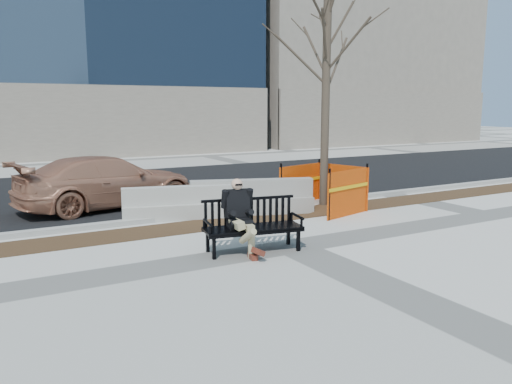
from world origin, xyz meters
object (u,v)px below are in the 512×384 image
Objects in this scene: seated_man at (239,252)px; sedan at (109,207)px; bench at (253,251)px; tree_fence at (323,211)px; jersey_barrier_right at (252,214)px; jersey_barrier_left at (182,219)px.

sedan is (-1.19, 5.79, 0.00)m from seated_man.
seated_man is (-0.26, 0.10, 0.00)m from bench.
seated_man is at bearing -179.56° from sedan.
tree_fence is at bearing -135.42° from sedan.
seated_man is at bearing -104.32° from jersey_barrier_right.
tree_fence is at bearing 42.29° from seated_man.
bench is 0.28m from seated_man.
jersey_barrier_right is at bearing 72.13° from bench.
sedan is 1.70× the size of jersey_barrier_left.
bench is 0.60× the size of jersey_barrier_right.
seated_man is at bearing 169.25° from bench.
seated_man is at bearing -148.11° from tree_fence.
tree_fence is 2.02× the size of jersey_barrier_right.
tree_fence is 1.99m from jersey_barrier_right.
jersey_barrier_right is (1.85, -0.33, 0.00)m from jersey_barrier_left.
seated_man is 0.28× the size of sedan.
jersey_barrier_left is (1.29, -2.43, 0.00)m from sedan.
bench reaches higher than jersey_barrier_left.
tree_fence is at bearing 45.28° from bench.
tree_fence is (3.56, 2.48, 0.00)m from bench.
seated_man is 4.51m from tree_fence.
tree_fence is 6.07m from sedan.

